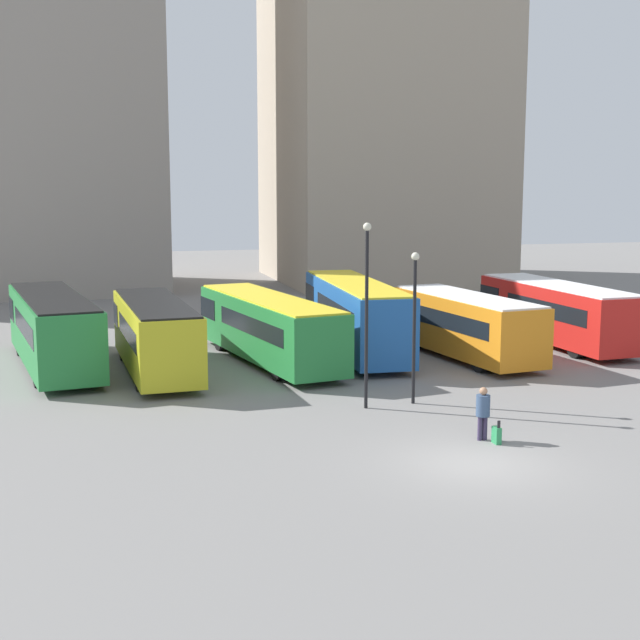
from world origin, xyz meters
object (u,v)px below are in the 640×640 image
Objects in this scene: bus_1 at (155,334)px; bus_2 at (268,326)px; bus_5 at (556,311)px; traveler at (483,409)px; lamp_post_2 at (367,302)px; bus_4 at (465,324)px; suitcase at (497,435)px; bus_0 at (53,328)px; bus_3 at (355,314)px; lamp_post_0 at (414,315)px.

bus_1 is 0.85× the size of bus_2.
bus_1 reaches higher than bus_5.
lamp_post_2 is (-2.23, 4.59, 2.74)m from traveler.
bus_5 reaches higher than bus_4.
bus_4 is 13.31m from suitcase.
traveler is 2.22× the size of suitcase.
lamp_post_2 is at bearing 25.76° from suitcase.
bus_5 reaches higher than bus_2.
traveler is (12.84, -14.51, -0.71)m from bus_0.
bus_3 reaches higher than suitcase.
bus_3 is (4.28, 1.07, 0.22)m from bus_2.
suitcase is at bearing 142.36° from bus_5.
lamp_post_2 reaches higher than lamp_post_0.
bus_0 is 1.79× the size of lamp_post_2.
bus_4 is 9.02m from lamp_post_0.
suitcase is at bearing 152.65° from bus_4.
bus_0 reaches higher than bus_4.
bus_3 is 15.66× the size of suitcase.
traveler is at bearing -147.33° from bus_0.
bus_5 is at bearing -87.88° from bus_1.
bus_0 is 19.93m from suitcase.
lamp_post_2 reaches higher than suitcase.
bus_4 is at bearing -20.37° from suitcase.
lamp_post_2 is at bearing -143.01° from bus_1.
traveler is at bearing 28.94° from suitcase.
bus_4 reaches higher than traveler.
bus_4 is 12.74× the size of suitcase.
bus_1 is 10.38m from lamp_post_2.
lamp_post_0 reaches higher than bus_3.
bus_1 is 9.42m from bus_3.
lamp_post_2 is (1.64, -8.80, 2.15)m from bus_2.
bus_5 is 6.57× the size of traveler.
bus_5 is (19.22, 1.75, -0.02)m from bus_1.
suitcase is at bearing -173.40° from bus_2.
bus_1 is at bearing 34.91° from traveler.
bus_0 is 9.04m from bus_2.
lamp_post_0 is (-0.66, 5.25, 2.91)m from suitcase.
bus_1 is at bearing 92.54° from bus_5.
lamp_post_0 is at bearing -135.24° from bus_1.
bus_1 is 15.74m from suitcase.
lamp_post_2 reaches higher than bus_3.
traveler is (-4.77, -12.00, -0.56)m from bus_4.
bus_5 is (10.04, -0.34, -0.18)m from bus_3.
lamp_post_2 reaches higher than bus_4.
lamp_post_2 is (-2.48, 5.04, 3.45)m from suitcase.
bus_5 is at bearing 36.94° from lamp_post_2.
lamp_post_0 is at bearing 6.51° from lamp_post_2.
bus_3 reaches higher than bus_4.
bus_0 is 0.98× the size of bus_2.
traveler is at bearing -147.75° from bus_1.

